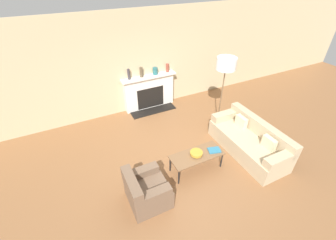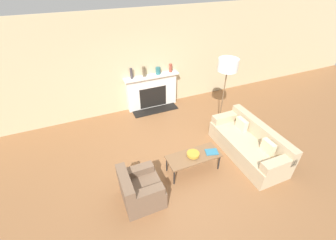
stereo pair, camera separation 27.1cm
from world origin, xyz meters
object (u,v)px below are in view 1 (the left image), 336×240
mantel_vase_left (129,74)px  mantel_vase_right (167,68)px  fireplace (149,92)px  mantel_vase_center_left (141,72)px  bowl (196,153)px  floor_lamp (226,68)px  book (214,150)px  couch (249,141)px  mantel_vase_center_right (155,71)px  armchair_near (146,191)px  coffee_table (197,156)px

mantel_vase_left → mantel_vase_right: 1.22m
fireplace → mantel_vase_center_left: size_ratio=5.77×
bowl → mantel_vase_left: mantel_vase_left is taller
fireplace → floor_lamp: floor_lamp is taller
fireplace → book: 2.99m
couch → mantel_vase_center_right: (-1.14, 2.98, 0.88)m
mantel_vase_center_right → mantel_vase_right: bearing=0.0°
mantel_vase_left → mantel_vase_center_right: 0.82m
fireplace → mantel_vase_right: size_ratio=6.66×
armchair_near → mantel_vase_right: 3.91m
bowl → mantel_vase_center_left: (-0.10, 2.92, 0.74)m
coffee_table → mantel_vase_center_left: size_ratio=4.01×
mantel_vase_right → mantel_vase_left: bearing=180.0°
mantel_vase_left → mantel_vase_center_right: bearing=0.0°
book → floor_lamp: 2.08m
book → mantel_vase_left: 3.22m
armchair_near → mantel_vase_center_right: bearing=-26.7°
fireplace → bowl: bearing=-92.2°
couch → floor_lamp: bearing=179.0°
book → mantel_vase_center_right: bearing=107.0°
fireplace → book: fireplace is taller
floor_lamp → mantel_vase_right: floor_lamp is taller
bowl → mantel_vase_right: mantel_vase_right is taller
mantel_vase_center_right → book: bearing=-88.3°
bowl → mantel_vase_center_right: bearing=83.5°
armchair_near → mantel_vase_center_right: 3.71m
bowl → coffee_table: bearing=-14.6°
mantel_vase_center_left → mantel_vase_center_right: (0.44, 0.00, -0.04)m
armchair_near → mantel_vase_left: bearing=-14.1°
floor_lamp → mantel_vase_center_right: size_ratio=9.47×
floor_lamp → mantel_vase_center_right: (-1.17, 1.72, -0.52)m
couch → mantel_vase_center_left: bearing=-152.1°
mantel_vase_left → floor_lamp: bearing=-41.0°
couch → mantel_vase_center_left: size_ratio=6.86×
fireplace → floor_lamp: bearing=-50.9°
book → mantel_vase_right: size_ratio=1.22×
mantel_vase_right → armchair_near: bearing=-122.2°
mantel_vase_center_right → couch: bearing=-69.0°
mantel_vase_right → mantel_vase_center_right: bearing=180.0°
armchair_near → coffee_table: bearing=-77.3°
coffee_table → mantel_vase_right: 3.12m
book → coffee_table: bearing=-173.2°
coffee_table → mantel_vase_center_right: 3.05m
couch → mantel_vase_center_left: 3.50m
mantel_vase_right → coffee_table: bearing=-103.9°
armchair_near → coffee_table: (1.30, 0.29, 0.10)m
mantel_vase_center_left → mantel_vase_center_right: mantel_vase_center_left is taller
mantel_vase_center_right → floor_lamp: bearing=-55.9°
mantel_vase_left → mantel_vase_center_right: mantel_vase_left is taller
fireplace → mantel_vase_right: (0.63, 0.01, 0.68)m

